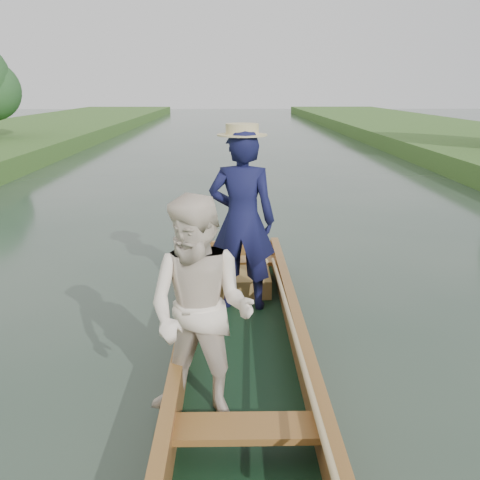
{
  "coord_description": "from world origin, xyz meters",
  "views": [
    {
      "loc": [
        -0.1,
        -4.61,
        2.44
      ],
      "look_at": [
        0.0,
        0.6,
        0.95
      ],
      "focal_mm": 40.0,
      "sensor_mm": 36.0,
      "label": 1
    }
  ],
  "objects": [
    {
      "name": "ground",
      "position": [
        0.0,
        0.0,
        0.0
      ],
      "size": [
        120.0,
        120.0,
        0.0
      ],
      "primitive_type": "plane",
      "color": "#283D30",
      "rests_on": "ground"
    },
    {
      "name": "trees_far",
      "position": [
        -1.9,
        9.87,
        2.66
      ],
      "size": [
        22.69,
        14.23,
        4.63
      ],
      "color": "#47331E",
      "rests_on": "ground"
    },
    {
      "name": "punt",
      "position": [
        -0.1,
        -0.01,
        0.67
      ],
      "size": [
        1.36,
        5.0,
        2.07
      ],
      "color": "black",
      "rests_on": "ground"
    }
  ]
}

